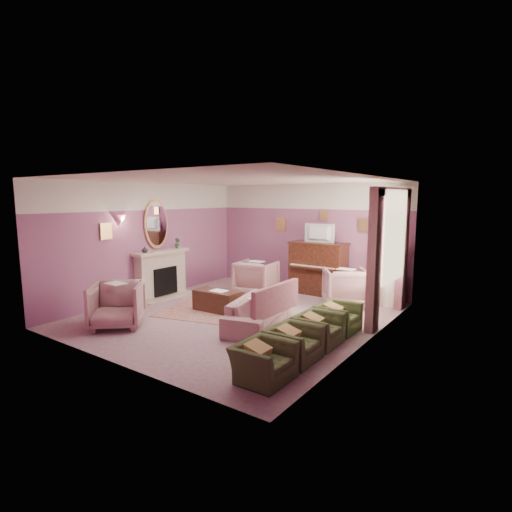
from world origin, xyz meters
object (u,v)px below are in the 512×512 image
Objects in this scene: olive_chair_c at (318,324)px; sofa at (258,307)px; floral_armchair_left at (256,276)px; floral_armchair_front at (117,303)px; coffee_table at (217,301)px; olive_chair_b at (294,338)px; television at (318,232)px; piano at (318,269)px; olive_chair_d at (338,313)px; olive_chair_a at (264,356)px; side_table at (392,290)px; floral_armchair_right at (345,285)px.

sofa is at bearing 172.10° from olive_chair_c.
floral_armchair_front is at bearing -100.36° from floral_armchair_left.
olive_chair_b reaches higher than coffee_table.
floral_armchair_left is at bearing 79.64° from floral_armchair_front.
television is 3.23m from sofa.
piano is 3.61m from olive_chair_c.
television is 1.01× the size of olive_chair_d.
sofa is at bearing -154.90° from olive_chair_d.
television is 5.23m from olive_chair_a.
coffee_table is 1.75m from floral_armchair_left.
floral_armchair_left reaches higher than coffee_table.
olive_chair_c is 0.82m from olive_chair_d.
coffee_table is at bearing -138.39° from side_table.
sofa is 2.44× the size of olive_chair_b.
olive_chair_c is 3.19m from side_table.
side_table is at bearing 86.65° from olive_chair_a.
olive_chair_d is (0.00, 1.64, 0.00)m from olive_chair_b.
olive_chair_b is at bearing -80.22° from floral_armchair_right.
television is at bearing 94.92° from sofa.
floral_armchair_front reaches higher than sofa.
television is at bearing 116.88° from olive_chair_c.
olive_chair_c is at bearing -90.00° from olive_chair_d.
television is at bearing -179.70° from side_table.
olive_chair_a is at bearing -71.52° from television.
sofa is 2.48m from floral_armchair_right.
olive_chair_b is 4.01m from side_table.
television is 1.01× the size of olive_chair_b.
olive_chair_d is (2.69, 0.28, 0.12)m from coffee_table.
sofa reaches higher than olive_chair_b.
floral_armchair_right is at bearing 99.78° from olive_chair_b.
coffee_table is 1.27× the size of olive_chair_d.
piano is 3.06m from sofa.
piano is 1.47× the size of floral_armchair_right.
floral_armchair_left is 3.71m from floral_armchair_front.
television is at bearing 108.48° from olive_chair_a.
floral_armchair_left reaches higher than sofa.
television reaches higher than olive_chair_c.
piano is 1.91m from side_table.
television reaches higher than floral_armchair_left.
olive_chair_c is 1.13× the size of side_table.
floral_armchair_right is (0.77, 2.35, 0.09)m from sofa.
side_table reaches higher than olive_chair_a.
olive_chair_b is 1.00× the size of olive_chair_d.
television is 0.84× the size of floral_armchair_left.
olive_chair_a is at bearing -82.12° from floral_armchair_right.
olive_chair_a is 1.00× the size of olive_chair_d.
olive_chair_c is (0.00, 0.82, 0.00)m from olive_chair_b.
olive_chair_c is (1.35, -0.19, -0.05)m from sofa.
side_table reaches higher than coffee_table.
olive_chair_a is at bearing -53.77° from floral_armchair_left.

